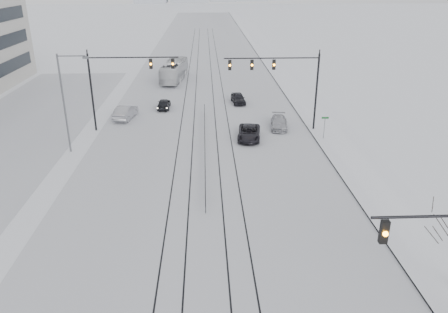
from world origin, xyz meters
TOP-DOWN VIEW (x-y plane):
  - road at (0.00, 60.00)m, footprint 22.00×260.00m
  - sidewalk_east at (13.50, 60.00)m, footprint 5.00×260.00m
  - curb at (11.05, 60.00)m, footprint 0.10×260.00m
  - parking_strip at (-20.00, 35.00)m, footprint 14.00×60.00m
  - tram_rails at (-0.00, 40.00)m, footprint 5.30×180.00m
  - traffic_mast_ne at (8.15, 34.99)m, footprint 9.60×0.37m
  - traffic_mast_nw at (-8.52, 36.00)m, footprint 9.10×0.37m
  - street_light_west at (-12.20, 30.00)m, footprint 2.73×0.25m
  - median_fence at (0.00, 30.00)m, footprint 0.06×24.00m
  - street_sign at (11.80, 32.00)m, footprint 0.70×0.06m
  - sedan_sb_inner at (-4.96, 43.67)m, footprint 1.52×3.67m
  - sedan_sb_outer at (-8.99, 39.90)m, footprint 2.33×4.80m
  - sedan_nb_front at (4.41, 32.57)m, footprint 2.73×4.92m
  - sedan_nb_right at (7.95, 35.76)m, footprint 2.21×4.37m
  - sedan_nb_far at (4.31, 45.72)m, footprint 1.92×3.96m
  - box_truck at (-4.57, 59.12)m, footprint 3.88×11.07m

SIDE VIEW (x-z plane):
  - road at x=0.00m, z-range 0.00..0.02m
  - parking_strip at x=-20.00m, z-range 0.00..0.03m
  - tram_rails at x=0.00m, z-range 0.02..0.03m
  - curb at x=11.05m, z-range 0.00..0.12m
  - sidewalk_east at x=13.50m, z-range 0.00..0.16m
  - median_fence at x=0.00m, z-range 0.03..1.03m
  - sedan_nb_right at x=7.95m, z-range 0.00..1.22m
  - sedan_sb_inner at x=-4.96m, z-range 0.00..1.24m
  - sedan_nb_front at x=4.41m, z-range 0.00..1.30m
  - sedan_nb_far at x=4.31m, z-range 0.00..1.30m
  - sedan_sb_outer at x=-8.99m, z-range 0.00..1.51m
  - box_truck at x=-4.57m, z-range 0.00..3.02m
  - street_sign at x=11.80m, z-range 0.41..2.81m
  - street_light_west at x=-12.20m, z-range 0.71..9.71m
  - traffic_mast_nw at x=-8.52m, z-range 1.57..9.57m
  - traffic_mast_ne at x=8.15m, z-range 1.76..9.76m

